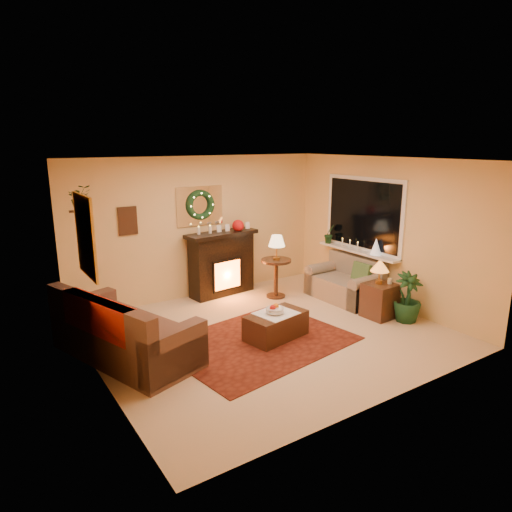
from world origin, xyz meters
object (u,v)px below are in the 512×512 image
sofa (126,327)px  side_table_round (276,280)px  coffee_table (276,325)px  loveseat (344,277)px  fireplace (222,266)px  end_table_square (380,302)px

sofa → side_table_round: (3.13, 0.89, -0.10)m
side_table_round → coffee_table: size_ratio=0.79×
loveseat → side_table_round: 1.26m
fireplace → sofa: bearing=-152.2°
loveseat → fireplace: bearing=137.7°
end_table_square → coffee_table: size_ratio=0.63×
sofa → end_table_square: bearing=-30.7°
loveseat → side_table_round: loveseat is taller
fireplace → coffee_table: bearing=-104.5°
coffee_table → fireplace: bearing=70.9°
sofa → loveseat: (4.10, 0.09, -0.01)m
coffee_table → loveseat: bearing=8.4°
loveseat → end_table_square: 0.99m
sofa → fireplace: size_ratio=1.74×
loveseat → coffee_table: size_ratio=1.46×
sofa → coffee_table: bearing=-35.1°
fireplace → end_table_square: bearing=-63.3°
fireplace → loveseat: fireplace is taller
loveseat → end_table_square: (-0.13, -0.97, -0.15)m
end_table_square → coffee_table: (-1.93, 0.26, -0.06)m
coffee_table → end_table_square: bearing=-18.4°
sofa → side_table_round: 3.25m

